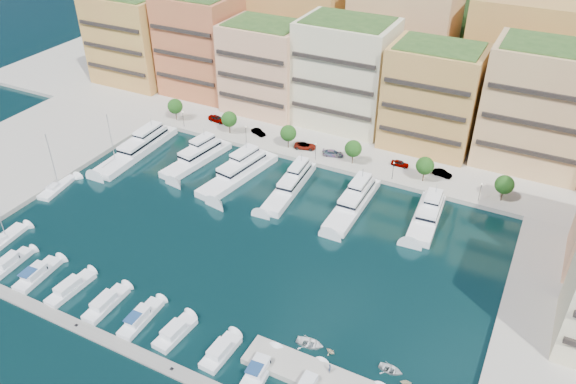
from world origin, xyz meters
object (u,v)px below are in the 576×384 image
object	(u,v)px
yacht_4	(354,201)
tender_3	(406,382)
tree_0	(175,106)
cruiser_4	(140,319)
yacht_2	(240,171)
car_3	(333,153)
tree_3	(353,149)
yacht_3	(291,184)
cruiser_5	(175,333)
cruiser_7	(260,369)
yacht_5	(427,215)
person_0	(330,368)
sailboat_2	(114,166)
car_0	(217,119)
cruiser_3	(106,304)
tender_0	(310,343)
lamppost_2	(316,149)
cruiser_0	(11,263)
tender_1	(330,351)
car_2	(305,146)
cruiser_2	(70,289)
tree_1	(229,119)
sailboat_0	(4,240)
cruiser_1	(37,274)
tender_2	(391,370)
sailboat_1	(57,188)
tree_2	(288,133)
car_4	(400,163)
yacht_1	(198,157)
lamppost_0	(183,116)
lamppost_3	(393,168)
car_5	(442,173)
cruiser_6	(220,353)
car_1	(258,132)
yacht_0	(140,147)
tree_5	(505,185)
tree_4	(425,166)
lamppost_4	(481,189)
lamppost_1	(246,132)

from	to	relation	value
yacht_4	tender_3	bearing A→B (deg)	-58.94
tree_0	cruiser_4	world-z (taller)	tree_0
yacht_2	car_3	world-z (taller)	yacht_2
tree_3	yacht_3	distance (m)	16.50
cruiser_5	cruiser_7	world-z (taller)	cruiser_7
yacht_5	tree_0	bearing A→B (deg)	170.08
cruiser_7	person_0	distance (m)	9.83
sailboat_2	car_0	distance (m)	29.43
yacht_4	cruiser_4	xyz separation A→B (m)	(-17.87, -44.17, -0.52)
cruiser_3	tender_0	xyz separation A→B (m)	(32.37, 7.55, -0.11)
lamppost_2	cruiser_0	xyz separation A→B (m)	(-32.54, -55.79, -3.28)
tender_1	car_2	world-z (taller)	car_2
yacht_2	cruiser_2	xyz separation A→B (m)	(-6.29, -43.58, -0.66)
tree_1	sailboat_0	distance (m)	56.22
cruiser_1	cruiser_4	size ratio (longest dim) A/B	1.02
tender_1	tender_2	size ratio (longest dim) A/B	0.45
tree_1	tree_0	bearing A→B (deg)	180.00
yacht_2	tender_0	xyz separation A→B (m)	(33.71, -36.03, -0.77)
sailboat_1	tender_3	size ratio (longest dim) A/B	8.22
tree_2	yacht_5	distance (m)	38.38
car_4	yacht_5	bearing A→B (deg)	-147.49
tree_2	cruiser_4	world-z (taller)	tree_2
yacht_1	tender_0	size ratio (longest dim) A/B	4.69
lamppost_0	car_3	xyz separation A→B (m)	(38.79, 3.44, -2.15)
tree_3	tender_3	xyz separation A→B (m)	(28.06, -50.74, -4.32)
sailboat_2	tender_0	distance (m)	66.26
lamppost_3	car_5	distance (m)	11.20
yacht_4	cruiser_6	distance (m)	44.26
sailboat_2	sailboat_1	size ratio (longest dim) A/B	1.00
yacht_1	car_2	xyz separation A→B (m)	(19.81, 14.69, 0.61)
tender_3	car_1	distance (m)	75.43
cruiser_3	car_5	bearing A→B (deg)	58.40
cruiser_6	yacht_2	bearing A→B (deg)	117.76
lamppost_3	cruiser_1	distance (m)	71.24
yacht_0	person_0	distance (m)	75.53
tree_5	tender_2	xyz separation A→B (m)	(-6.47, -49.62, -4.38)
cruiser_4	car_0	xyz separation A→B (m)	(-26.19, 61.89, 1.25)
tree_4	car_3	world-z (taller)	tree_4
sailboat_1	cruiser_6	bearing A→B (deg)	-21.50
cruiser_5	person_0	distance (m)	24.01
cruiser_0	sailboat_1	xyz separation A→B (m)	(-11.45, 21.53, -0.24)
yacht_1	yacht_2	size ratio (longest dim) A/B	0.88
lamppost_3	yacht_1	bearing A→B (deg)	-165.27
yacht_3	tender_0	world-z (taller)	yacht_3
yacht_3	tender_3	world-z (taller)	yacht_3
car_4	lamppost_4	bearing A→B (deg)	-109.67
lamppost_0	lamppost_1	size ratio (longest dim) A/B	1.00
tree_5	tender_0	distance (m)	54.03
cruiser_3	tree_1	bearing A→B (deg)	102.65
tree_3	yacht_3	size ratio (longest dim) A/B	0.27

